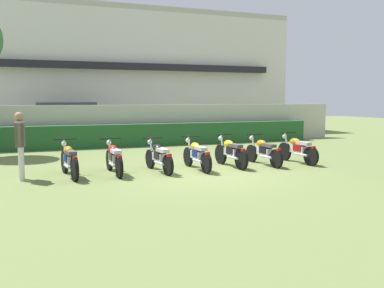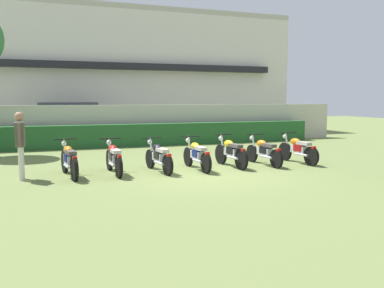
% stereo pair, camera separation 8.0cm
% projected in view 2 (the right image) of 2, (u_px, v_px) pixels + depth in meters
% --- Properties ---
extents(ground, '(60.00, 60.00, 0.00)m').
position_uv_depth(ground, '(204.00, 173.00, 11.27)').
color(ground, olive).
extents(building, '(21.11, 6.50, 7.27)m').
position_uv_depth(building, '(114.00, 73.00, 25.38)').
color(building, silver).
rests_on(building, ground).
extents(compound_wall, '(20.05, 0.30, 1.78)m').
position_uv_depth(compound_wall, '(141.00, 125.00, 18.54)').
color(compound_wall, '#BCB7A8').
rests_on(compound_wall, ground).
extents(hedge_row, '(16.04, 0.70, 0.97)m').
position_uv_depth(hedge_row, '(145.00, 135.00, 17.92)').
color(hedge_row, '#235628').
rests_on(hedge_row, ground).
extents(parked_car, '(4.56, 2.19, 1.89)m').
position_uv_depth(parked_car, '(72.00, 122.00, 19.74)').
color(parked_car, '#9EA3A8').
rests_on(parked_car, ground).
extents(motorcycle_in_row_0, '(0.60, 1.96, 0.98)m').
position_uv_depth(motorcycle_in_row_0, '(69.00, 160.00, 10.73)').
color(motorcycle_in_row_0, black).
rests_on(motorcycle_in_row_0, ground).
extents(motorcycle_in_row_1, '(0.60, 1.88, 0.96)m').
position_uv_depth(motorcycle_in_row_1, '(114.00, 158.00, 11.13)').
color(motorcycle_in_row_1, black).
rests_on(motorcycle_in_row_1, ground).
extents(motorcycle_in_row_2, '(0.60, 1.86, 0.94)m').
position_uv_depth(motorcycle_in_row_2, '(159.00, 156.00, 11.49)').
color(motorcycle_in_row_2, black).
rests_on(motorcycle_in_row_2, ground).
extents(motorcycle_in_row_3, '(0.60, 1.92, 0.95)m').
position_uv_depth(motorcycle_in_row_3, '(197.00, 155.00, 11.82)').
color(motorcycle_in_row_3, black).
rests_on(motorcycle_in_row_3, ground).
extents(motorcycle_in_row_4, '(0.60, 1.84, 0.97)m').
position_uv_depth(motorcycle_in_row_4, '(231.00, 152.00, 12.30)').
color(motorcycle_in_row_4, black).
rests_on(motorcycle_in_row_4, ground).
extents(motorcycle_in_row_5, '(0.60, 1.90, 0.94)m').
position_uv_depth(motorcycle_in_row_5, '(264.00, 151.00, 12.65)').
color(motorcycle_in_row_5, black).
rests_on(motorcycle_in_row_5, ground).
extents(motorcycle_in_row_6, '(0.60, 1.87, 0.96)m').
position_uv_depth(motorcycle_in_row_6, '(298.00, 149.00, 13.03)').
color(motorcycle_in_row_6, black).
rests_on(motorcycle_in_row_6, ground).
extents(inspector_person, '(0.23, 0.69, 1.73)m').
position_uv_depth(inspector_person, '(20.00, 140.00, 10.27)').
color(inspector_person, silver).
rests_on(inspector_person, ground).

